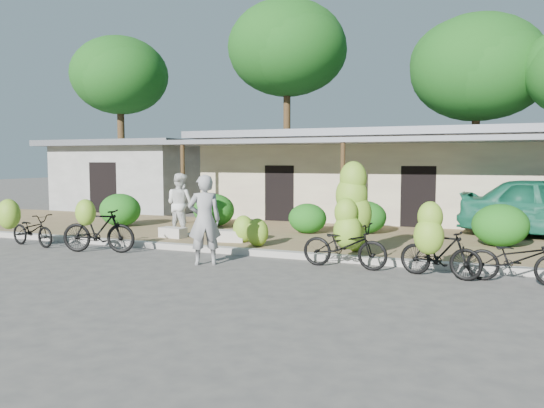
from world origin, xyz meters
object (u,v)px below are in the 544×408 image
Objects in this scene: bike_far_left at (27,226)px; bike_far_right at (517,259)px; tree_far_center at (284,47)px; vendor at (204,220)px; tree_center_right at (473,66)px; bystander at (180,204)px; sack_far at (173,232)px; bike_right at (437,246)px; sack_near at (229,236)px; tree_back_left at (118,74)px; bike_center at (349,224)px; bike_left at (97,228)px.

bike_far_right is at bearing -79.20° from bike_far_left.
vendor is (4.03, -15.56, -7.02)m from tree_far_center.
tree_center_right is 4.83× the size of bike_far_right.
vendor reaches higher than bike_far_right.
sack_far is at bearing 107.67° from bystander.
bike_far_left reaches higher than bike_far_right.
sack_near is (-5.49, 2.06, -0.37)m from bike_right.
tree_back_left reaches higher than bike_right.
bike_far_left is 0.87× the size of vendor.
bike_far_right is (10.29, -14.98, -7.54)m from tree_far_center.
bystander reaches higher than bike_right.
bike_center reaches higher than sack_far.
bike_right is at bearing -16.31° from sack_far.
bike_right is at bearing 103.10° from bike_far_right.
tree_far_center reaches higher than bike_far_right.
bike_center is 2.03m from bike_right.
bystander reaches higher than bike_left.
tree_far_center is 15.23m from sack_far.
bike_left is 9.42m from bike_far_right.
bike_right is at bearing 169.94° from bystander.
bike_far_right is 0.93× the size of vendor.
bike_left is (8.87, -12.28, -6.07)m from tree_back_left.
bike_center reaches higher than bystander.
sack_near is (3.40, -13.09, -7.74)m from tree_far_center.
vendor reaches higher than sack_far.
bystander is (-2.52, 3.05, 0.03)m from vendor.
bike_far_left reaches higher than sack_near.
tree_center_right is 4.56× the size of bike_left.
sack_near is 2.11m from bystander.
bike_far_right is at bearing -68.54° from bike_right.
bystander is at bearing 98.00° from sack_far.
tree_center_right reaches higher than bike_right.
bike_far_left is 3.79m from sack_far.
sack_near is at bearing -112.41° from tree_center_right.
bike_far_right is at bearing -33.22° from tree_back_left.
tree_back_left is at bearing 138.48° from sack_near.
bike_far_left is at bearing -61.91° from tree_back_left.
bike_left reaches higher than sack_near.
tree_back_left reaches higher than vendor.
bike_center reaches higher than sack_near.
bike_far_left is 5.52m from vendor.
vendor is (2.45, -2.54, 0.73)m from sack_far.
bystander reaches higher than bike_far_left.
bike_far_right is (1.29, -15.48, -6.08)m from tree_center_right.
bike_far_right is 2.15× the size of sack_near.
bike_right is (1.90, -0.66, -0.27)m from bike_center.
tree_center_right is 5.11× the size of bike_far_left.
sack_far is 0.38× the size of vendor.
tree_center_right reaches higher than bike_center.
tree_center_right is at bearing 3.18° from tree_far_center.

